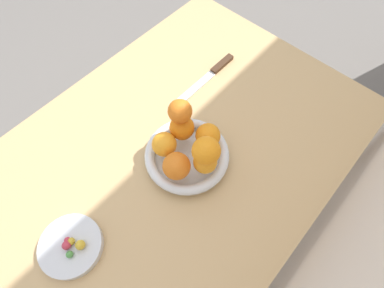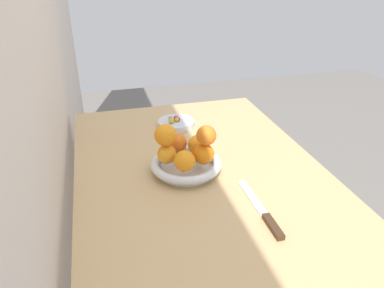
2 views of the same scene
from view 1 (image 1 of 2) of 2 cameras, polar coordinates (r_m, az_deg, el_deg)
ground_plane at (r=1.50m, az=-2.11°, el=-14.47°), size 6.00×6.00×0.00m
dining_table at (r=0.88m, az=-3.49°, el=-4.09°), size 1.10×0.76×0.74m
fruit_bowl at (r=0.77m, az=-0.97°, el=-2.22°), size 0.22×0.22×0.04m
candy_dish at (r=0.76m, az=-22.03°, el=-17.55°), size 0.14×0.14×0.02m
orange_0 at (r=0.73m, az=-5.20°, el=-0.14°), size 0.06×0.06×0.06m
orange_1 at (r=0.70m, az=-2.96°, el=-4.21°), size 0.07×0.07×0.07m
orange_2 at (r=0.71m, az=2.52°, el=-3.37°), size 0.06×0.06×0.06m
orange_3 at (r=0.74m, az=3.05°, el=1.60°), size 0.06×0.06×0.06m
orange_4 at (r=0.75m, az=-1.87°, el=3.09°), size 0.06×0.06×0.06m
orange_5 at (r=0.65m, az=2.72°, el=-1.32°), size 0.07×0.07×0.07m
orange_6 at (r=0.70m, az=-2.30°, el=6.24°), size 0.06×0.06×0.06m
candy_ball_0 at (r=0.74m, az=-21.93°, el=-16.88°), size 0.02×0.02×0.02m
candy_ball_1 at (r=0.73m, az=-20.50°, el=-17.56°), size 0.02×0.02×0.02m
candy_ball_2 at (r=0.74m, az=-22.67°, el=-17.53°), size 0.02×0.02×0.02m
candy_ball_3 at (r=0.75m, az=-22.63°, el=-16.56°), size 0.01×0.01×0.01m
candy_ball_4 at (r=0.74m, az=-22.29°, el=-18.89°), size 0.02×0.02×0.02m
knife at (r=0.94m, az=3.30°, el=12.90°), size 0.26×0.02×0.01m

